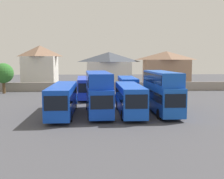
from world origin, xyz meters
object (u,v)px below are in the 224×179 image
Objects in this scene: bus_3 at (130,98)px; house_terrace_centre at (109,69)px; bus_1 at (63,98)px; house_terrace_right at (166,69)px; bus_6 at (106,86)px; bus_7 at (127,86)px; bus_4 at (162,90)px; tree_left_of_lot at (3,73)px; house_terrace_left at (40,66)px; bus_2 at (98,91)px; bus_5 at (86,86)px.

house_terrace_centre is (-1.02, 32.82, 2.20)m from bus_3.
house_terrace_right is (20.24, 32.32, 2.29)m from bus_1.
bus_3 is 0.97× the size of bus_6.
house_terrace_right is (11.29, 18.62, 2.30)m from bus_7.
tree_left_of_lot is at bearing -130.47° from bus_4.
house_terrace_left reaches higher than tree_left_of_lot.
bus_2 is 7.50m from bus_4.
bus_1 is 1.13× the size of bus_6.
tree_left_of_lot is (-22.66, 7.08, 1.85)m from bus_7.
bus_6 is at bearing -93.79° from house_terrace_centre.
bus_1 is at bearing -92.60° from bus_3.
tree_left_of_lot reaches higher than bus_3.
house_terrace_left is 13.02m from tree_left_of_lot.
bus_4 is at bearing -57.32° from house_terrace_left.
tree_left_of_lot reaches higher than bus_1.
bus_4 is 0.98× the size of bus_6.
tree_left_of_lot is (-33.95, -11.54, -0.46)m from house_terrace_right.
bus_5 is at bearing -90.47° from bus_7.
bus_1 is at bearing -11.71° from bus_5.
bus_3 is 0.99× the size of bus_4.
bus_6 is 1.00× the size of house_terrace_centre.
bus_5 is (-9.58, 13.42, -0.85)m from bus_4.
bus_1 is 16.36m from bus_7.
bus_4 is 0.91× the size of bus_5.
bus_1 is at bearing -122.05° from house_terrace_right.
bus_3 is at bearing -81.93° from bus_4.
bus_1 is 1.04× the size of bus_5.
bus_2 is 1.03× the size of bus_3.
bus_3 is at bearing -44.53° from tree_left_of_lot.
bus_5 is (1.98, 13.82, -0.03)m from bus_1.
bus_7 is at bearing -170.47° from bus_4.
house_terrace_left reaches higher than bus_3.
bus_2 is at bearing -97.74° from bus_3.
house_terrace_left reaches higher than bus_1.
bus_1 is at bearing -56.58° from tree_left_of_lot.
house_terrace_left is 29.61m from house_terrace_right.
bus_6 is at bearing 170.51° from bus_2.
house_terrace_left is (-18.30, 19.31, 2.97)m from bus_7.
bus_6 is 1.84× the size of tree_left_of_lot.
house_terrace_left is 1.69× the size of tree_left_of_lot.
bus_6 is at bearing -157.19° from bus_4.
tree_left_of_lot is (-25.27, 20.39, 1.02)m from bus_4.
house_terrace_left is (-9.36, 33.01, 2.96)m from bus_1.
house_terrace_left is at bearing 70.39° from tree_left_of_lot.
bus_5 is 6.97m from bus_7.
bus_6 is 0.99× the size of house_terrace_right.
house_terrace_centre is (1.24, 18.64, 2.19)m from bus_6.
bus_5 is 1.07× the size of house_terrace_right.
bus_7 is (8.94, 13.70, -0.01)m from bus_1.
tree_left_of_lot is at bearing -147.49° from bus_1.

